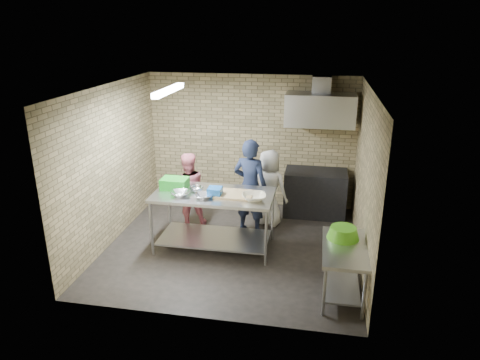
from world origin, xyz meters
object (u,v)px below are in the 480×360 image
man_navy (250,187)px  side_counter (343,270)px  stove (315,193)px  green_basin (343,233)px  prep_table (214,221)px  woman_pink (188,190)px  woman_white (269,188)px  green_crate (175,183)px  blue_tub (215,192)px  bottle_green (344,113)px

man_navy → side_counter: bearing=146.2°
stove → green_basin: 2.57m
prep_table → woman_pink: woman_pink is taller
stove → woman_white: (-0.85, -0.62, 0.28)m
woman_pink → green_crate: bearing=61.2°
prep_table → blue_tub: bearing=-63.4°
prep_table → woman_white: 1.38m
bottle_green → woman_white: size_ratio=0.10×
blue_tub → bottle_green: (2.04, 2.07, 0.96)m
green_basin → man_navy: 2.18m
woman_pink → side_counter: bearing=120.1°
stove → bottle_green: size_ratio=8.00×
stove → green_basin: bearing=-80.2°
green_crate → bottle_green: bottle_green is taller
prep_table → blue_tub: 0.58m
side_counter → green_crate: bearing=157.8°
man_navy → green_basin: bearing=150.3°
green_crate → woman_pink: (0.02, 0.64, -0.36)m
stove → side_counter: bearing=-80.7°
man_navy → green_crate: bearing=40.9°
stove → blue_tub: size_ratio=5.46×
green_basin → woman_white: 2.28m
bottle_green → woman_pink: 3.30m
prep_table → man_navy: man_navy is taller
green_crate → woman_pink: bearing=88.3°
blue_tub → man_navy: 0.96m
side_counter → stove: size_ratio=1.00×
green_basin → man_navy: size_ratio=0.26×
prep_table → blue_tub: (0.05, -0.10, 0.57)m
green_basin → man_navy: (-1.58, 1.50, 0.04)m
side_counter → green_crate: green_crate is taller
green_crate → green_basin: green_crate is taller
side_counter → woman_pink: size_ratio=0.84×
bottle_green → woman_pink: size_ratio=0.11×
woman_pink → bottle_green: bearing=176.3°
woman_white → side_counter: bearing=141.3°
bottle_green → woman_white: bearing=-146.5°
green_basin → man_navy: man_navy is taller
blue_tub → green_basin: bearing=-18.3°
woman_white → woman_pink: bearing=33.0°
bottle_green → woman_white: 2.03m
side_counter → stove: stove is taller
man_navy → woman_white: bearing=-113.9°
bottle_green → man_navy: size_ratio=0.09×
side_counter → man_navy: size_ratio=0.69×
blue_tub → woman_pink: woman_pink is taller
stove → woman_pink: 2.53m
stove → blue_tub: 2.50m
stove → man_navy: 1.58m
stove → blue_tub: (-1.59, -1.83, 0.61)m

